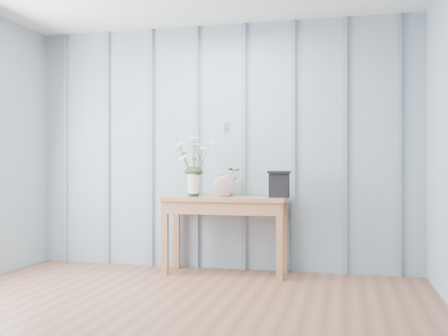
% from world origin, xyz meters
% --- Properties ---
extents(room_shell, '(4.00, 4.50, 2.50)m').
position_xyz_m(room_shell, '(0.00, 0.92, 1.99)').
color(room_shell, '#90A2AF').
rests_on(room_shell, ground).
extents(sideboard, '(1.20, 0.45, 0.75)m').
position_xyz_m(sideboard, '(0.11, 1.99, 0.64)').
color(sideboard, '#A16941').
rests_on(sideboard, ground).
extents(daisy_vase, '(0.45, 0.34, 0.63)m').
position_xyz_m(daisy_vase, '(-0.19, 1.93, 1.15)').
color(daisy_vase, black).
rests_on(daisy_vase, sideboard).
extents(spider_plant, '(0.33, 0.33, 0.28)m').
position_xyz_m(spider_plant, '(0.10, 2.12, 0.89)').
color(spider_plant, '#1D3313').
rests_on(spider_plant, sideboard).
extents(felt_disc_vessel, '(0.22, 0.12, 0.21)m').
position_xyz_m(felt_disc_vessel, '(0.12, 1.91, 0.86)').
color(felt_disc_vessel, '#814D51').
rests_on(felt_disc_vessel, sideboard).
extents(carved_box, '(0.21, 0.16, 0.25)m').
position_xyz_m(carved_box, '(0.64, 1.98, 0.88)').
color(carved_box, black).
rests_on(carved_box, sideboard).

